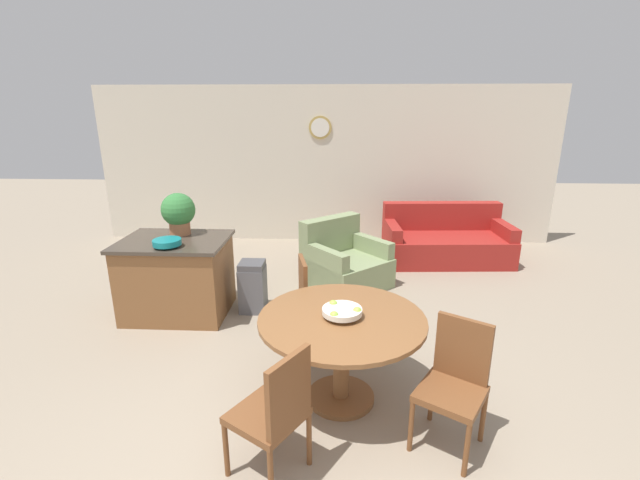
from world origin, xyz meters
TOP-DOWN VIEW (x-y plane):
  - wall_back at (-0.00, 5.46)m, footprint 8.00×0.09m
  - dining_table at (0.31, 0.91)m, footprint 1.32×1.32m
  - dining_chair_near_left at (-0.11, 0.12)m, footprint 0.58×0.58m
  - dining_chair_near_right at (1.10, 0.50)m, footprint 0.58×0.58m
  - dining_chair_far_side at (0.04, 1.77)m, footprint 0.50×0.50m
  - fruit_bowl at (0.31, 0.91)m, footprint 0.31×0.31m
  - kitchen_island at (-1.59, 2.40)m, footprint 1.18×0.91m
  - teal_bowl at (-1.55, 2.13)m, footprint 0.30×0.30m
  - potted_plant at (-1.59, 2.61)m, footprint 0.39×0.39m
  - trash_bin at (-0.74, 2.51)m, footprint 0.30×0.30m
  - couch at (1.95, 4.43)m, footprint 1.94×1.09m
  - armchair at (0.34, 3.34)m, footprint 1.31×1.30m

SIDE VIEW (x-z plane):
  - couch at x=1.95m, z-range -0.14..0.73m
  - armchair at x=0.34m, z-range -0.15..0.74m
  - trash_bin at x=-0.74m, z-range 0.00..0.61m
  - kitchen_island at x=-1.59m, z-range 0.00..0.91m
  - dining_chair_near_left at x=-0.11m, z-range 0.05..0.97m
  - dining_chair_near_right at x=1.10m, z-range 0.05..0.97m
  - dining_chair_far_side at x=0.04m, z-range 0.05..0.97m
  - dining_table at x=0.31m, z-range 0.21..0.96m
  - fruit_bowl at x=0.31m, z-range 0.76..0.85m
  - teal_bowl at x=-1.55m, z-range 0.91..1.00m
  - potted_plant at x=-1.59m, z-range 0.93..1.41m
  - wall_back at x=0.00m, z-range 0.00..2.70m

